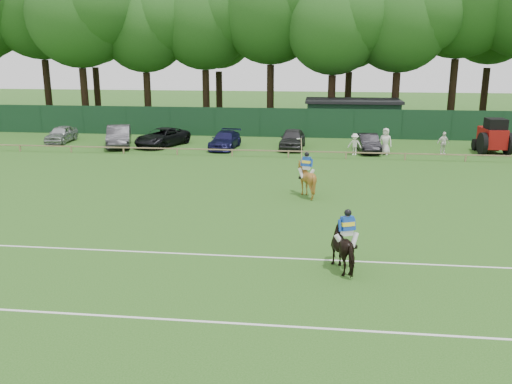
# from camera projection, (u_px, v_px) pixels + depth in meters

# --- Properties ---
(ground) EXTENTS (160.00, 160.00, 0.00)m
(ground) POSITION_uv_depth(u_px,v_px,m) (234.00, 246.00, 20.87)
(ground) COLOR #1E4C14
(ground) RESTS_ON ground
(horse_dark) EXTENTS (1.54, 2.07, 1.60)m
(horse_dark) POSITION_uv_depth(u_px,v_px,m) (346.00, 248.00, 18.48)
(horse_dark) COLOR black
(horse_dark) RESTS_ON ground
(horse_chestnut) EXTENTS (1.82, 1.94, 1.77)m
(horse_chestnut) POSITION_uv_depth(u_px,v_px,m) (306.00, 179.00, 27.85)
(horse_chestnut) COLOR brown
(horse_chestnut) RESTS_ON ground
(sedan_silver) EXTENTS (1.85, 4.07, 1.36)m
(sedan_silver) POSITION_uv_depth(u_px,v_px,m) (61.00, 134.00, 44.03)
(sedan_silver) COLOR #A9ABAE
(sedan_silver) RESTS_ON ground
(sedan_grey) EXTENTS (3.18, 5.24, 1.63)m
(sedan_grey) POSITION_uv_depth(u_px,v_px,m) (119.00, 136.00, 42.09)
(sedan_grey) COLOR #2D2C2F
(sedan_grey) RESTS_ON ground
(suv_black) EXTENTS (3.97, 5.49, 1.39)m
(suv_black) POSITION_uv_depth(u_px,v_px,m) (162.00, 137.00, 42.35)
(suv_black) COLOR black
(suv_black) RESTS_ON ground
(sedan_navy) EXTENTS (2.14, 4.58, 1.30)m
(sedan_navy) POSITION_uv_depth(u_px,v_px,m) (225.00, 140.00, 41.28)
(sedan_navy) COLOR #12123A
(sedan_navy) RESTS_ON ground
(hatch_grey) EXTENTS (1.95, 4.49, 1.51)m
(hatch_grey) POSITION_uv_depth(u_px,v_px,m) (292.00, 139.00, 41.22)
(hatch_grey) COLOR #2C2C2E
(hatch_grey) RESTS_ON ground
(estate_black) EXTENTS (1.69, 4.09, 1.32)m
(estate_black) POSITION_uv_depth(u_px,v_px,m) (368.00, 143.00, 39.97)
(estate_black) COLOR black
(estate_black) RESTS_ON ground
(spectator_left) EXTENTS (1.11, 0.80, 1.54)m
(spectator_left) POSITION_uv_depth(u_px,v_px,m) (355.00, 144.00, 38.73)
(spectator_left) COLOR white
(spectator_left) RESTS_ON ground
(spectator_mid) EXTENTS (1.04, 0.73, 1.64)m
(spectator_mid) POSITION_uv_depth(u_px,v_px,m) (443.00, 143.00, 38.91)
(spectator_mid) COLOR white
(spectator_mid) RESTS_ON ground
(spectator_right) EXTENTS (1.09, 0.89, 1.91)m
(spectator_right) POSITION_uv_depth(u_px,v_px,m) (385.00, 141.00, 38.83)
(spectator_right) COLOR white
(spectator_right) RESTS_ON ground
(rider_dark) EXTENTS (0.90, 0.57, 1.41)m
(rider_dark) POSITION_uv_depth(u_px,v_px,m) (347.00, 228.00, 18.28)
(rider_dark) COLOR silver
(rider_dark) RESTS_ON ground
(rider_chestnut) EXTENTS (0.92, 0.72, 2.05)m
(rider_chestnut) POSITION_uv_depth(u_px,v_px,m) (306.00, 164.00, 27.64)
(rider_chestnut) COLOR silver
(rider_chestnut) RESTS_ON ground
(pitch_lines) EXTENTS (60.00, 5.10, 0.01)m
(pitch_lines) POSITION_uv_depth(u_px,v_px,m) (217.00, 284.00, 17.50)
(pitch_lines) COLOR silver
(pitch_lines) RESTS_ON ground
(pitch_rail) EXTENTS (62.10, 0.10, 0.50)m
(pitch_rail) POSITION_uv_depth(u_px,v_px,m) (274.00, 151.00, 38.03)
(pitch_rail) COLOR #997F5B
(pitch_rail) RESTS_ON ground
(perimeter_fence) EXTENTS (92.08, 0.08, 2.50)m
(perimeter_fence) POSITION_uv_depth(u_px,v_px,m) (283.00, 123.00, 46.47)
(perimeter_fence) COLOR #14351E
(perimeter_fence) RESTS_ON ground
(utility_shed) EXTENTS (8.40, 4.40, 3.04)m
(utility_shed) POSITION_uv_depth(u_px,v_px,m) (352.00, 116.00, 48.59)
(utility_shed) COLOR #14331E
(utility_shed) RESTS_ON ground
(tree_row) EXTENTS (96.00, 12.00, 21.00)m
(tree_row) POSITION_uv_depth(u_px,v_px,m) (309.00, 125.00, 54.24)
(tree_row) COLOR #26561C
(tree_row) RESTS_ON ground
(tractor) EXTENTS (2.22, 3.15, 2.57)m
(tractor) POSITION_uv_depth(u_px,v_px,m) (493.00, 137.00, 39.24)
(tractor) COLOR maroon
(tractor) RESTS_ON ground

